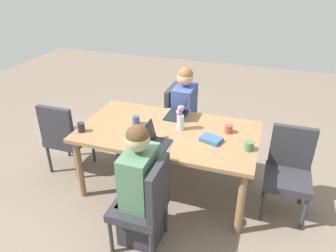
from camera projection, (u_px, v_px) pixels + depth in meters
name	position (u px, v px, depth m)	size (l,w,h in m)	color
ground_plane	(168.00, 187.00, 3.66)	(10.00, 10.00, 0.00)	#756656
dining_table	(168.00, 137.00, 3.35)	(1.85, 1.03, 0.75)	olive
chair_near_left_near	(180.00, 117.00, 4.15)	(0.44, 0.44, 0.90)	#2D2D33
person_near_left_near	(184.00, 117.00, 4.07)	(0.36, 0.40, 1.19)	#2D2D33
chair_far_left_mid	(146.00, 202.00, 2.71)	(0.44, 0.44, 0.90)	#2D2D33
person_far_left_mid	(140.00, 193.00, 2.77)	(0.36, 0.40, 1.19)	#2D2D33
chair_head_right_left_far	(64.00, 135.00, 3.73)	(0.44, 0.44, 0.90)	#2D2D33
chair_head_left_right_near	(289.00, 168.00, 3.15)	(0.44, 0.44, 0.90)	#2D2D33
flower_vase	(180.00, 116.00, 3.26)	(0.09, 0.10, 0.28)	silver
placemat_near_left_near	(176.00, 116.00, 3.61)	(0.36, 0.26, 0.00)	slate
placemat_far_left_mid	(156.00, 147.00, 3.01)	(0.36, 0.26, 0.00)	slate
laptop_near_left_near	(179.00, 113.00, 3.58)	(0.22, 0.32, 0.21)	black
laptop_far_left_mid	(154.00, 143.00, 3.00)	(0.22, 0.32, 0.21)	black
coffee_mug_near_left	(229.00, 129.00, 3.25)	(0.08, 0.08, 0.08)	#AD3D38
coffee_mug_near_right	(81.00, 127.00, 3.26)	(0.08, 0.08, 0.10)	#232328
coffee_mug_centre_left	(136.00, 120.00, 3.41)	(0.08, 0.08, 0.10)	#33477A
coffee_mug_centre_right	(249.00, 146.00, 2.95)	(0.09, 0.09, 0.09)	#47704C
book_red_cover	(211.00, 139.00, 3.10)	(0.20, 0.14, 0.04)	#335693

